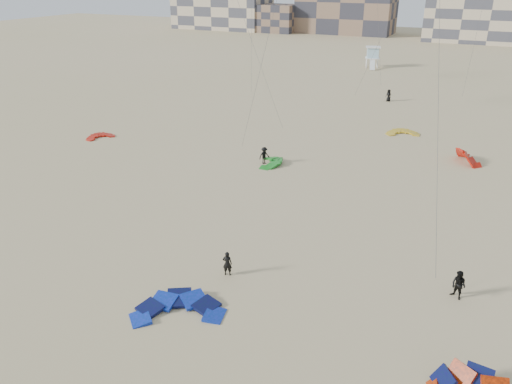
% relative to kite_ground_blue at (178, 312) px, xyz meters
% --- Properties ---
extents(ground, '(320.00, 320.00, 0.00)m').
position_rel_kite_ground_blue_xyz_m(ground, '(1.24, 2.32, 0.00)').
color(ground, tan).
rests_on(ground, ground).
extents(kite_ground_blue, '(6.40, 6.50, 1.61)m').
position_rel_kite_ground_blue_xyz_m(kite_ground_blue, '(0.00, 0.00, 0.00)').
color(kite_ground_blue, '#1B26C2').
rests_on(kite_ground_blue, ground).
extents(kite_ground_red, '(4.06, 3.98, 0.99)m').
position_rel_kite_ground_blue_xyz_m(kite_ground_red, '(-25.38, 23.00, 0.00)').
color(kite_ground_red, red).
rests_on(kite_ground_red, ground).
extents(kite_ground_green, '(4.33, 4.17, 1.59)m').
position_rel_kite_ground_blue_xyz_m(kite_ground_green, '(-4.65, 23.53, 0.00)').
color(kite_ground_green, '#1B7D27').
rests_on(kite_ground_green, ground).
extents(kite_ground_red_far, '(4.80, 4.77, 3.61)m').
position_rel_kite_ground_blue_xyz_m(kite_ground_red_far, '(12.88, 32.07, 0.00)').
color(kite_ground_red_far, red).
rests_on(kite_ground_red_far, ground).
extents(kite_ground_yellow, '(4.52, 4.63, 1.06)m').
position_rel_kite_ground_blue_xyz_m(kite_ground_yellow, '(5.42, 38.84, 0.00)').
color(kite_ground_yellow, gold).
rests_on(kite_ground_yellow, ground).
extents(kitesurfer_main, '(0.67, 0.53, 1.62)m').
position_rel_kite_ground_blue_xyz_m(kitesurfer_main, '(0.74, 4.44, 0.81)').
color(kitesurfer_main, black).
rests_on(kitesurfer_main, ground).
extents(kitesurfer_b, '(1.08, 1.02, 1.77)m').
position_rel_kite_ground_blue_xyz_m(kitesurfer_b, '(13.84, 7.86, 0.88)').
color(kitesurfer_b, black).
rests_on(kitesurfer_b, ground).
extents(kitesurfer_c, '(1.16, 1.26, 1.70)m').
position_rel_kite_ground_blue_xyz_m(kitesurfer_c, '(-5.14, 23.21, 0.85)').
color(kitesurfer_c, black).
rests_on(kitesurfer_c, ground).
extents(kitesurfer_e, '(0.97, 0.80, 1.71)m').
position_rel_kite_ground_blue_xyz_m(kitesurfer_e, '(0.70, 54.20, 0.85)').
color(kitesurfer_e, black).
rests_on(kitesurfer_e, ground).
extents(lifeguard_tower_far, '(3.38, 5.69, 3.91)m').
position_rel_kite_ground_blue_xyz_m(lifeguard_tower_far, '(-7.87, 81.01, 1.94)').
color(lifeguard_tower_far, white).
rests_on(lifeguard_tower_far, ground).
extents(condo_west_a, '(30.00, 15.00, 14.00)m').
position_rel_kite_ground_blue_xyz_m(condo_west_a, '(-68.76, 132.32, 7.00)').
color(condo_west_a, '#C8B393').
rests_on(condo_west_a, ground).
extents(condo_west_b, '(28.00, 14.00, 18.00)m').
position_rel_kite_ground_blue_xyz_m(condo_west_b, '(-28.76, 136.32, 9.00)').
color(condo_west_b, '#81634E').
rests_on(condo_west_b, ground).
extents(condo_mid, '(32.00, 16.00, 12.00)m').
position_rel_kite_ground_blue_xyz_m(condo_mid, '(11.24, 132.32, 6.00)').
color(condo_mid, '#C8B393').
rests_on(condo_mid, ground).
extents(condo_fill_left, '(12.00, 10.00, 8.00)m').
position_rel_kite_ground_blue_xyz_m(condo_fill_left, '(-48.76, 130.32, 4.00)').
color(condo_fill_left, '#81634E').
rests_on(condo_fill_left, ground).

